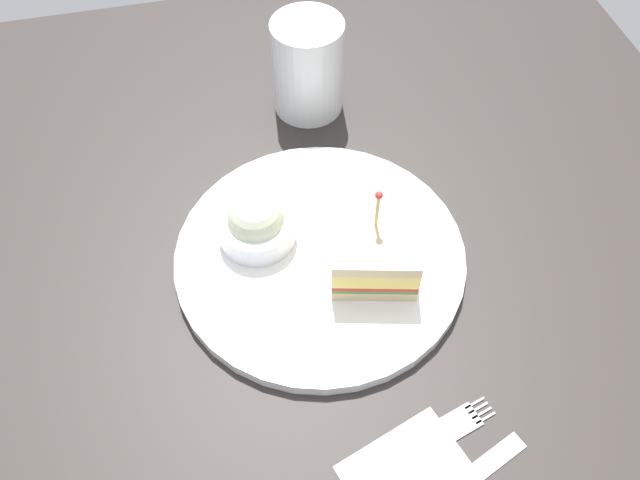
% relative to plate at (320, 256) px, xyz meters
% --- Properties ---
extents(ground_plane, '(0.94, 0.94, 0.02)m').
position_rel_plate_xyz_m(ground_plane, '(0.00, 0.00, -0.02)').
color(ground_plane, '#2D2826').
extents(plate, '(0.28, 0.28, 0.01)m').
position_rel_plate_xyz_m(plate, '(0.00, 0.00, 0.00)').
color(plate, white).
rests_on(plate, ground_plane).
extents(sandwich_half_center, '(0.10, 0.11, 0.09)m').
position_rel_plate_xyz_m(sandwich_half_center, '(-0.05, 0.02, 0.03)').
color(sandwich_half_center, beige).
rests_on(sandwich_half_center, plate).
extents(coleslaw_bowl, '(0.08, 0.08, 0.05)m').
position_rel_plate_xyz_m(coleslaw_bowl, '(0.05, -0.03, 0.03)').
color(coleslaw_bowl, white).
rests_on(coleslaw_bowl, plate).
extents(drink_glass, '(0.08, 0.08, 0.11)m').
position_rel_plate_xyz_m(drink_glass, '(-0.04, -0.22, 0.04)').
color(drink_glass, gold).
rests_on(drink_glass, ground_plane).
extents(fork, '(0.13, 0.05, 0.00)m').
position_rel_plate_xyz_m(fork, '(-0.06, 0.19, -0.00)').
color(fork, silver).
rests_on(fork, ground_plane).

